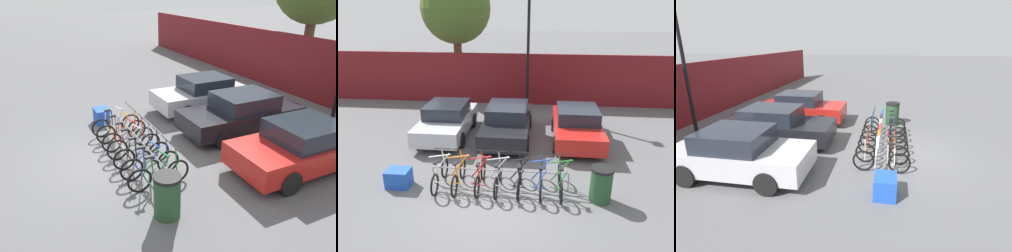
% 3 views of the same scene
% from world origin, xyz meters
% --- Properties ---
extents(ground_plane, '(120.00, 120.00, 0.00)m').
position_xyz_m(ground_plane, '(0.00, 0.00, 0.00)').
color(ground_plane, '#59595B').
extents(bike_rack, '(4.16, 0.04, 0.57)m').
position_xyz_m(bike_rack, '(0.22, 0.68, 0.49)').
color(bike_rack, gray).
rests_on(bike_rack, ground).
extents(bicycle_white, '(0.68, 1.71, 1.05)m').
position_xyz_m(bicycle_white, '(-1.59, 0.53, 0.38)').
color(bicycle_white, black).
rests_on(bicycle_white, ground).
extents(bicycle_orange, '(0.68, 1.71, 1.05)m').
position_xyz_m(bicycle_orange, '(-1.01, 0.53, 0.38)').
color(bicycle_orange, black).
rests_on(bicycle_orange, ground).
extents(bicycle_red, '(0.68, 1.71, 1.05)m').
position_xyz_m(bicycle_red, '(-0.35, 0.53, 0.38)').
color(bicycle_red, black).
rests_on(bicycle_red, ground).
extents(bicycle_silver, '(0.68, 1.71, 1.05)m').
position_xyz_m(bicycle_silver, '(0.19, 0.53, 0.38)').
color(bicycle_silver, black).
rests_on(bicycle_silver, ground).
extents(bicycle_black, '(0.68, 1.71, 1.05)m').
position_xyz_m(bicycle_black, '(0.83, 0.53, 0.38)').
color(bicycle_black, black).
rests_on(bicycle_black, ground).
extents(bicycle_blue, '(0.68, 1.71, 1.05)m').
position_xyz_m(bicycle_blue, '(1.45, 0.53, 0.38)').
color(bicycle_blue, black).
rests_on(bicycle_blue, ground).
extents(bicycle_green, '(0.68, 1.71, 1.05)m').
position_xyz_m(bicycle_green, '(2.02, 0.53, 0.38)').
color(bicycle_green, black).
rests_on(bicycle_green, ground).
extents(car_silver, '(1.91, 3.99, 1.40)m').
position_xyz_m(car_silver, '(-2.46, 4.50, 0.69)').
color(car_silver, '#B7B7BC').
rests_on(car_silver, ground).
extents(car_black, '(1.91, 4.28, 1.40)m').
position_xyz_m(car_black, '(0.05, 4.55, 0.69)').
color(car_black, black).
rests_on(car_black, ground).
extents(car_red, '(1.91, 4.00, 1.40)m').
position_xyz_m(car_red, '(2.84, 4.47, 0.69)').
color(car_red, red).
rests_on(car_red, ground).
extents(trash_bin, '(0.63, 0.63, 1.03)m').
position_xyz_m(trash_bin, '(3.13, 0.22, 0.52)').
color(trash_bin, '#234728').
rests_on(trash_bin, ground).
extents(cargo_crate, '(0.70, 0.56, 0.55)m').
position_xyz_m(cargo_crate, '(-2.84, 0.37, 0.28)').
color(cargo_crate, blue).
rests_on(cargo_crate, ground).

